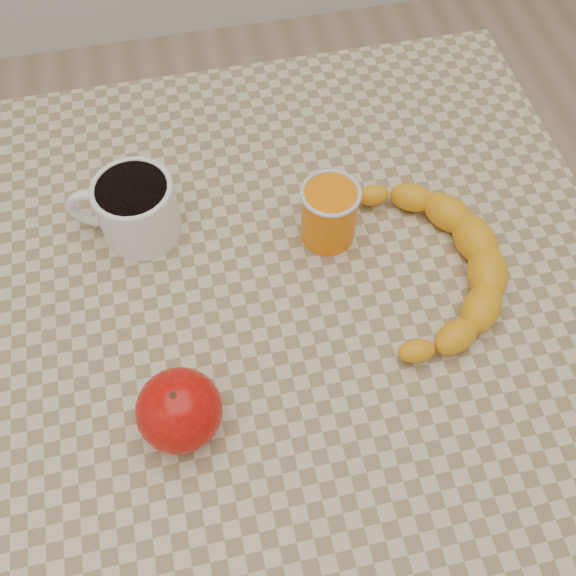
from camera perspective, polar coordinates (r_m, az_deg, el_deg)
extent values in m
plane|color=tan|center=(1.43, 0.00, -16.17)|extent=(3.00, 3.00, 0.00)
cube|color=#C5B38B|center=(0.75, 0.00, -1.58)|extent=(0.80, 0.80, 0.04)
cube|color=#926E4A|center=(0.80, 0.00, -3.36)|extent=(0.74, 0.74, 0.06)
cylinder|color=#926E4A|center=(1.28, -19.00, 0.60)|extent=(0.05, 0.05, 0.71)
cylinder|color=#926E4A|center=(1.32, 11.71, 6.14)|extent=(0.05, 0.05, 0.71)
cylinder|color=white|center=(0.78, -13.21, 6.78)|extent=(0.11, 0.11, 0.08)
cylinder|color=black|center=(0.75, -13.74, 8.43)|extent=(0.08, 0.08, 0.01)
torus|color=white|center=(0.75, -13.79, 8.60)|extent=(0.09, 0.09, 0.01)
torus|color=white|center=(0.79, -17.03, 6.76)|extent=(0.06, 0.03, 0.06)
cylinder|color=orange|center=(0.75, 3.67, 6.53)|extent=(0.06, 0.06, 0.08)
torus|color=silver|center=(0.72, 3.84, 8.44)|extent=(0.07, 0.07, 0.00)
ellipsoid|color=#A20505|center=(0.64, -9.65, -10.66)|extent=(0.09, 0.09, 0.08)
cylinder|color=#382311|center=(0.61, -10.10, -9.56)|extent=(0.01, 0.01, 0.01)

